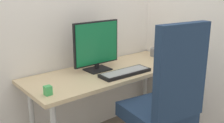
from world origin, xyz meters
name	(u,v)px	position (x,y,z in m)	size (l,w,h in m)	color
desk	(110,77)	(0.00, 0.00, 0.64)	(1.57, 0.60, 0.71)	#D1B78C
office_chair	(165,100)	(0.01, -0.64, 0.63)	(0.64, 0.65, 1.22)	black
monitor	(97,45)	(-0.09, 0.08, 0.94)	(0.47, 0.17, 0.44)	black
keyboard	(125,73)	(0.03, -0.17, 0.72)	(0.48, 0.17, 0.03)	black
mouse	(160,65)	(0.43, -0.22, 0.73)	(0.06, 0.11, 0.04)	#9EA0A5
pen_holder	(155,52)	(0.68, 0.08, 0.75)	(0.10, 0.10, 0.17)	slate
notebook	(167,60)	(0.64, -0.14, 0.72)	(0.18, 0.18, 0.02)	beige
desk_clamp_accessory	(48,90)	(-0.69, -0.16, 0.74)	(0.05, 0.05, 0.07)	#3FAD59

